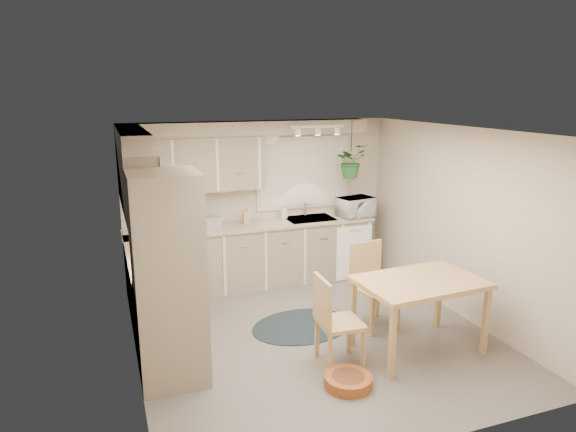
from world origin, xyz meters
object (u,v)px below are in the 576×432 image
object	(u,v)px
chair_left	(340,320)
chair_back	(376,287)
microwave	(355,205)
pet_bed	(348,381)
dining_table	(418,315)
braided_rug	(302,326)

from	to	relation	value
chair_left	chair_back	xyz separation A→B (m)	(0.79, 0.65, 0.02)
microwave	pet_bed	bearing A→B (deg)	-130.95
dining_table	braided_rug	world-z (taller)	dining_table
chair_back	pet_bed	bearing A→B (deg)	40.88
dining_table	microwave	xyz separation A→B (m)	(0.46, 2.43, 0.70)
dining_table	chair_back	size ratio (longest dim) A/B	1.29
chair_back	chair_left	bearing A→B (deg)	30.20
braided_rug	pet_bed	distance (m)	1.37
dining_table	microwave	size ratio (longest dim) A/B	2.48
braided_rug	chair_left	bearing A→B (deg)	-86.67
chair_left	microwave	size ratio (longest dim) A/B	1.83
chair_left	braided_rug	xyz separation A→B (m)	(-0.05, 0.94, -0.48)
braided_rug	microwave	world-z (taller)	microwave
braided_rug	microwave	size ratio (longest dim) A/B	2.39
chair_left	microwave	distance (m)	2.83
chair_back	dining_table	bearing A→B (deg)	92.01
chair_back	braided_rug	world-z (taller)	chair_back
pet_bed	microwave	world-z (taller)	microwave
pet_bed	dining_table	bearing A→B (deg)	20.49
chair_back	microwave	size ratio (longest dim) A/B	1.92
braided_rug	microwave	bearing A→B (deg)	45.01
chair_back	pet_bed	xyz separation A→B (m)	(-0.90, -1.08, -0.46)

